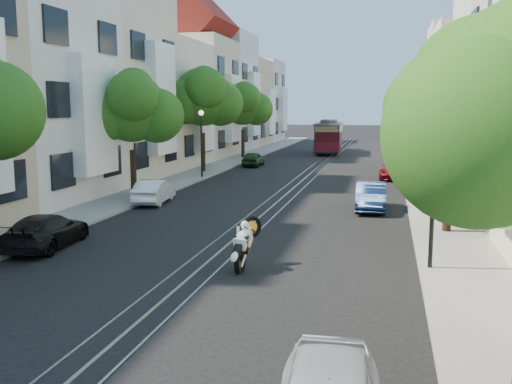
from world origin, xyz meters
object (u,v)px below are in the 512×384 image
Objects in this scene: parked_car_e_mid at (371,196)px; parked_car_w_far at (253,159)px; tree_e_c at (432,105)px; lamp_east at (434,170)px; tree_e_b at (455,100)px; cable_car at (329,135)px; parked_car_w_near at (46,231)px; tree_e_d at (421,101)px; parked_car_w_mid at (154,191)px; sportbike_rider at (244,242)px; lamp_west at (201,133)px; parked_car_e_far at (396,170)px; tree_w_c at (203,98)px; tree_w_b at (132,109)px; tree_w_d at (243,105)px.

parked_car_e_mid is 19.16m from parked_car_w_far.
tree_e_c is 1.57× the size of lamp_east.
cable_car is at bearing 102.79° from tree_e_b.
lamp_east is 12.12m from parked_car_w_near.
tree_e_d is 22.70m from parked_car_w_mid.
lamp_east is 2.48× the size of sportbike_rider.
parked_car_e_far is at bearing 12.58° from lamp_west.
parked_car_e_far is at bearing 84.01° from sportbike_rider.
tree_e_b is 0.86× the size of cable_car.
parked_car_w_mid is (1.54, -12.20, -4.50)m from tree_w_c.
sportbike_rider is 6.90m from parked_car_w_near.
lamp_east is at bearing 174.11° from parked_car_w_near.
lamp_east is 1.28× the size of parked_car_w_far.
lamp_west is at bearing 124.99° from lamp_east.
tree_w_b is at bearing -105.06° from cable_car.
parked_car_w_near is at bearing -114.81° from parked_car_e_far.
tree_w_c is 1.09× the size of tree_w_d.
lamp_west is (-13.56, 13.02, -1.89)m from tree_e_b.
cable_car is at bearing -109.76° from parked_car_w_far.
parked_car_e_far is at bearing -73.99° from cable_car.
lamp_east reaches higher than sportbike_rider.
tree_w_b reaches higher than sportbike_rider.
tree_e_b is 1.03× the size of tree_e_c.
parked_car_w_near is 8.76m from parked_car_w_mid.
parked_car_e_mid is (-2.86, 4.28, -4.13)m from tree_e_b.
tree_e_c reaches higher than parked_car_w_mid.
sportbike_rider is 0.51× the size of parked_car_w_far.
parked_car_w_far is at bearing 119.96° from tree_e_b.
cable_car is 30.83m from parked_car_w_mid.
tree_e_d is 1.98× the size of parked_car_w_mid.
parked_car_e_far is at bearing -1.44° from tree_w_c.
parked_car_w_far is (-6.10, 26.96, -0.23)m from sportbike_rider.
tree_w_d is 1.57× the size of lamp_east.
tree_w_b is 1.93× the size of parked_car_w_far.
tree_w_b is 11.02m from tree_w_c.
tree_e_c is 1.57× the size of lamp_west.
parked_car_w_far is (-12.13, 10.04, -4.05)m from tree_e_c.
tree_e_b is 1.03× the size of tree_w_d.
cable_car is 2.03× the size of parked_car_w_near.
parked_car_e_mid is 0.96× the size of parked_car_w_near.
tree_w_b reaches higher than cable_car.
parked_car_w_near is at bearing -85.80° from tree_w_c.
parked_car_e_far is (-0.70, 20.65, -2.29)m from lamp_east.
tree_e_c is at bearing -48.01° from tree_w_d.
tree_e_c is (-0.00, 11.00, -0.13)m from tree_e_b.
tree_w_d is at bearing -135.01° from cable_car.
parked_car_w_far is at bearing 108.20° from sportbike_rider.
parked_car_w_mid is at bearing 130.57° from sportbike_rider.
tree_w_c is (-14.40, 5.00, 0.47)m from tree_e_c.
parked_car_e_far is 1.22× the size of parked_car_w_far.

